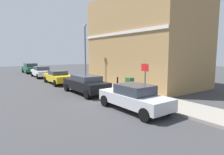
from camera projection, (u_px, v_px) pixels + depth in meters
ground at (111, 99)px, 12.62m from camera, size 80.00×80.00×0.00m
sidewalk at (93, 84)px, 18.61m from camera, size 2.43×30.00×0.15m
corner_building at (144, 41)px, 18.58m from camera, size 6.39×11.07×8.46m
car_silver at (134, 97)px, 10.08m from camera, size 1.84×4.30×1.41m
car_black at (86, 84)px, 14.40m from camera, size 1.93×4.53×1.40m
car_yellow at (58, 77)px, 19.11m from camera, size 1.84×4.30×1.31m
car_white at (41, 72)px, 24.30m from camera, size 1.90×4.28×1.41m
car_green at (31, 68)px, 29.57m from camera, size 2.00×4.19×1.53m
utility_cabinet at (130, 86)px, 13.81m from camera, size 0.46×0.61×1.15m
bollard_near_cabinet at (118, 83)px, 15.16m from camera, size 0.14×0.14×1.04m
bollard_far_kerb at (97, 81)px, 15.97m from camera, size 0.14×0.14×1.04m
street_sign at (145, 76)px, 11.37m from camera, size 0.08×0.60×2.30m
lamppost at (85, 51)px, 18.86m from camera, size 0.20×0.44×5.72m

